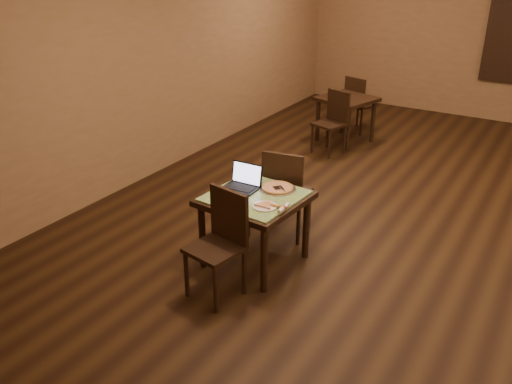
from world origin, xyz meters
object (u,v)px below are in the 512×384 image
Objects in this scene: chair_main_far at (285,189)px; other_table_b_chair_far at (358,101)px; other_table_b_chair_near at (333,118)px; chair_main_near at (221,238)px; tiled_table at (255,204)px; laptop at (244,181)px; other_table_b at (346,105)px; pizza_pan at (277,189)px.

other_table_b_chair_far is at bearing -88.28° from chair_main_far.
chair_main_near is at bearing -63.56° from other_table_b_chair_near.
chair_main_far is (-0.00, 1.22, 0.01)m from chair_main_near.
laptop is at bearing 156.34° from tiled_table.
chair_main_near is at bearing -75.17° from laptop.
other_table_b_chair_near is at bearing 109.11° from other_table_b_chair_far.
other_table_b_chair_near reaches higher than other_table_b.
chair_main_far reaches higher than laptop.
chair_main_far is at bearing 105.97° from pizza_pan.
other_table_b_chair_near is (-0.69, 2.81, -0.04)m from chair_main_far.
other_table_b_chair_near is at bearing -85.06° from chair_main_far.
other_table_b_chair_near is (-0.68, 3.42, -0.11)m from tiled_table.
other_table_b_chair_near is at bearing 104.13° from pizza_pan.
pizza_pan is (0.12, 0.24, 0.11)m from tiled_table.
pizza_pan is at bearing 117.79° from other_table_b_chair_far.
other_table_b_chair_far is (-0.02, 0.57, -0.08)m from other_table_b.
tiled_table is at bearing 79.71° from chair_main_far.
tiled_table is at bearing 100.97° from chair_main_near.
laptop is at bearing -157.18° from pizza_pan.
chair_main_far is 2.89m from other_table_b_chair_near.
chair_main_near is 0.79m from laptop.
other_table_b is at bearing 104.14° from tiled_table.
laptop is 0.37× the size of other_table_b_chair_near.
laptop is 3.36m from other_table_b_chair_near.
chair_main_far reaches higher than pizza_pan.
chair_main_near is at bearing 114.85° from other_table_b_chair_far.
other_table_b is at bearing 109.11° from other_table_b_chair_near.
pizza_pan is at bearing 92.54° from chair_main_near.
tiled_table is 1.02× the size of other_table_b_chair_far.
tiled_table is 0.62m from chair_main_near.
other_table_b_chair_far reaches higher than other_table_b.
chair_main_near reaches higher than other_table_b_chair_far.
chair_main_near is 1.03× the size of other_table_b.
laptop is 0.36× the size of other_table_b.
other_table_b_chair_near is (-0.48, 3.31, -0.28)m from laptop.
chair_main_far is at bearing 65.10° from laptop.
pizza_pan is at bearing 20.95° from laptop.
laptop reaches higher than other_table_b_chair_near.
other_table_b_chair_far is at bearing 101.13° from pizza_pan.
tiled_table is 0.61m from chair_main_far.
pizza_pan is at bearing 67.56° from tiled_table.
tiled_table is at bearing 115.75° from other_table_b_chair_far.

